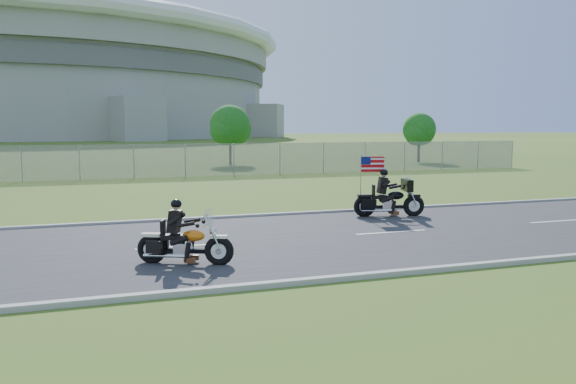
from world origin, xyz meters
name	(u,v)px	position (x,y,z in m)	size (l,w,h in m)	color
ground	(256,243)	(0.00, 0.00, 0.00)	(420.00, 420.00, 0.00)	#314816
road	(256,242)	(0.00, 0.00, 0.02)	(120.00, 8.00, 0.04)	#28282B
curb_north	(224,217)	(0.00, 4.05, 0.05)	(120.00, 0.18, 0.12)	#9E9B93
curb_south	(311,281)	(0.00, -4.05, 0.05)	(120.00, 0.18, 0.12)	#9E9B93
fence	(79,162)	(-5.00, 20.00, 1.00)	(60.00, 0.03, 2.00)	gray
stadium	(41,84)	(-20.00, 170.00, 15.58)	(140.40, 140.40, 29.20)	#A3A099
tree_fence_near	(230,127)	(6.04, 30.04, 2.97)	(3.52, 3.28, 4.75)	#382316
tree_fence_far	(419,131)	(22.04, 28.03, 2.64)	(3.08, 2.87, 4.20)	#382316
motorcycle_lead	(183,244)	(-2.15, -1.81, 0.47)	(2.06, 1.14, 1.48)	black
motorcycle_follow	(389,201)	(5.36, 2.65, 0.56)	(2.40, 1.05, 2.03)	black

